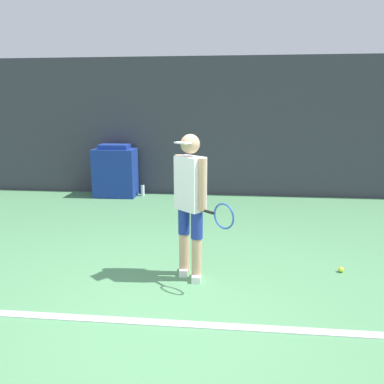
{
  "coord_description": "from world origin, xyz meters",
  "views": [
    {
      "loc": [
        0.6,
        -3.36,
        2.02
      ],
      "look_at": [
        0.16,
        0.99,
        1.0
      ],
      "focal_mm": 35.0,
      "sensor_mm": 36.0,
      "label": 1
    }
  ],
  "objects_px": {
    "tennis_ball": "(341,270)",
    "water_bottle": "(143,190)",
    "covered_chair": "(115,172)",
    "tennis_player": "(191,200)"
  },
  "relations": [
    {
      "from": "tennis_ball",
      "to": "water_bottle",
      "type": "relative_size",
      "value": 0.25
    },
    {
      "from": "covered_chair",
      "to": "water_bottle",
      "type": "xyz_separation_m",
      "value": [
        0.6,
        0.05,
        -0.43
      ]
    },
    {
      "from": "tennis_ball",
      "to": "water_bottle",
      "type": "distance_m",
      "value": 4.98
    },
    {
      "from": "tennis_player",
      "to": "tennis_ball",
      "type": "relative_size",
      "value": 25.15
    },
    {
      "from": "tennis_player",
      "to": "tennis_ball",
      "type": "bearing_deg",
      "value": 50.54
    },
    {
      "from": "covered_chair",
      "to": "tennis_ball",
      "type": "bearing_deg",
      "value": -42.42
    },
    {
      "from": "water_bottle",
      "to": "tennis_ball",
      "type": "bearing_deg",
      "value": -47.54
    },
    {
      "from": "tennis_player",
      "to": "covered_chair",
      "type": "height_order",
      "value": "tennis_player"
    },
    {
      "from": "tennis_ball",
      "to": "tennis_player",
      "type": "bearing_deg",
      "value": -170.34
    },
    {
      "from": "tennis_player",
      "to": "tennis_ball",
      "type": "distance_m",
      "value": 2.08
    }
  ]
}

